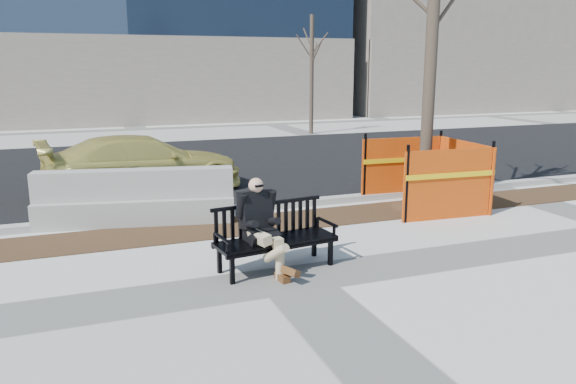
# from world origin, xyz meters

# --- Properties ---
(ground) EXTENTS (120.00, 120.00, 0.00)m
(ground) POSITION_xyz_m (0.00, 0.00, 0.00)
(ground) COLOR beige
(ground) RESTS_ON ground
(mulch_strip) EXTENTS (40.00, 1.20, 0.02)m
(mulch_strip) POSITION_xyz_m (0.00, 2.60, 0.00)
(mulch_strip) COLOR #47301C
(mulch_strip) RESTS_ON ground
(asphalt_street) EXTENTS (60.00, 10.40, 0.01)m
(asphalt_street) POSITION_xyz_m (0.00, 8.80, 0.00)
(asphalt_street) COLOR black
(asphalt_street) RESTS_ON ground
(curb) EXTENTS (60.00, 0.25, 0.12)m
(curb) POSITION_xyz_m (0.00, 3.55, 0.06)
(curb) COLOR #9E9B93
(curb) RESTS_ON ground
(bench) EXTENTS (1.74, 0.81, 0.89)m
(bench) POSITION_xyz_m (-0.07, 0.43, 0.00)
(bench) COLOR black
(bench) RESTS_ON ground
(seated_man) EXTENTS (0.65, 0.96, 1.25)m
(seated_man) POSITION_xyz_m (-0.29, 0.44, 0.00)
(seated_man) COLOR black
(seated_man) RESTS_ON ground
(tree_fence) EXTENTS (2.91, 2.91, 6.88)m
(tree_fence) POSITION_xyz_m (3.73, 2.61, 0.00)
(tree_fence) COLOR #FF550E
(tree_fence) RESTS_ON ground
(sedan) EXTENTS (4.42, 2.19, 1.23)m
(sedan) POSITION_xyz_m (-1.15, 5.93, 0.00)
(sedan) COLOR #C4B854
(sedan) RESTS_ON ground
(jersey_barrier_left) EXTENTS (3.42, 1.31, 0.96)m
(jersey_barrier_left) POSITION_xyz_m (-1.59, 3.43, 0.00)
(jersey_barrier_left) COLOR #9A9890
(jersey_barrier_left) RESTS_ON ground
(far_tree_right) EXTENTS (2.43, 2.43, 4.99)m
(far_tree_right) POSITION_xyz_m (6.44, 14.55, 0.00)
(far_tree_right) COLOR #4D3F31
(far_tree_right) RESTS_ON ground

